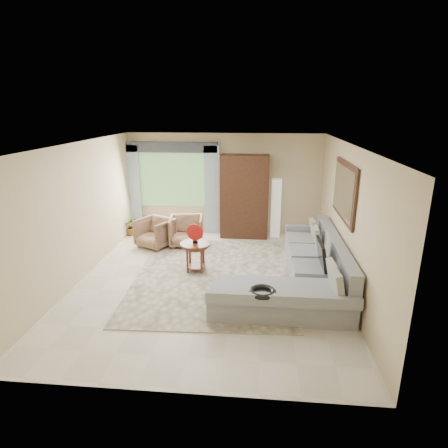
# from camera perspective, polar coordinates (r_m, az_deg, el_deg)

# --- Properties ---
(ground) EXTENTS (6.00, 6.00, 0.00)m
(ground) POSITION_cam_1_polar(r_m,az_deg,el_deg) (7.34, -2.22, -8.61)
(ground) COLOR silver
(ground) RESTS_ON ground
(area_rug) EXTENTS (3.17, 4.12, 0.02)m
(area_rug) POSITION_cam_1_polar(r_m,az_deg,el_deg) (7.54, -1.73, -7.79)
(area_rug) COLOR beige
(area_rug) RESTS_ON ground
(sectional_sofa) EXTENTS (2.30, 3.46, 0.90)m
(sectional_sofa) POSITION_cam_1_polar(r_m,az_deg,el_deg) (7.06, 12.18, -7.58)
(sectional_sofa) COLOR gray
(sectional_sofa) RESTS_ON ground
(tv_screen) EXTENTS (0.14, 0.74, 0.48)m
(tv_screen) POSITION_cam_1_polar(r_m,az_deg,el_deg) (6.88, 14.67, -4.48)
(tv_screen) COLOR black
(tv_screen) RESTS_ON sectional_sofa
(garden_hose) EXTENTS (0.43, 0.43, 0.09)m
(garden_hose) POSITION_cam_1_polar(r_m,az_deg,el_deg) (5.78, 5.86, -10.27)
(garden_hose) COLOR black
(garden_hose) RESTS_ON sectional_sofa
(coffee_table) EXTENTS (0.61, 0.61, 0.61)m
(coffee_table) POSITION_cam_1_polar(r_m,az_deg,el_deg) (7.63, -4.35, -4.97)
(coffee_table) COLOR #492013
(coffee_table) RESTS_ON ground
(red_disc) EXTENTS (0.34, 0.07, 0.34)m
(red_disc) POSITION_cam_1_polar(r_m,az_deg,el_deg) (7.45, -4.44, -1.26)
(red_disc) COLOR #B31411
(red_disc) RESTS_ON coffee_table
(armchair_left) EXTENTS (1.01, 1.02, 0.70)m
(armchair_left) POSITION_cam_1_polar(r_m,az_deg,el_deg) (9.09, -10.46, -1.32)
(armchair_left) COLOR #806246
(armchair_left) RESTS_ON ground
(armchair_right) EXTENTS (0.86, 0.88, 0.72)m
(armchair_right) POSITION_cam_1_polar(r_m,az_deg,el_deg) (9.06, -5.78, -1.09)
(armchair_right) COLOR #87614A
(armchair_right) RESTS_ON ground
(potted_plant) EXTENTS (0.47, 0.42, 0.49)m
(potted_plant) POSITION_cam_1_polar(r_m,az_deg,el_deg) (10.08, -13.93, -0.29)
(potted_plant) COLOR #999999
(potted_plant) RESTS_ON ground
(armoire) EXTENTS (1.20, 0.55, 2.10)m
(armoire) POSITION_cam_1_polar(r_m,az_deg,el_deg) (9.52, 3.15, 4.20)
(armoire) COLOR black
(armoire) RESTS_ON ground
(floor_lamp) EXTENTS (0.24, 0.24, 1.50)m
(floor_lamp) POSITION_cam_1_polar(r_m,az_deg,el_deg) (9.65, 7.89, 2.41)
(floor_lamp) COLOR silver
(floor_lamp) RESTS_ON ground
(window) EXTENTS (1.80, 0.04, 1.40)m
(window) POSITION_cam_1_polar(r_m,az_deg,el_deg) (9.94, -7.84, 6.69)
(window) COLOR #669E59
(window) RESTS_ON wall_back
(curtain_left) EXTENTS (0.40, 0.08, 2.30)m
(curtain_left) POSITION_cam_1_polar(r_m,az_deg,el_deg) (10.19, -13.68, 5.19)
(curtain_left) COLOR #9EB7CC
(curtain_left) RESTS_ON ground
(curtain_right) EXTENTS (0.40, 0.08, 2.30)m
(curtain_right) POSITION_cam_1_polar(r_m,az_deg,el_deg) (9.72, -1.83, 5.10)
(curtain_right) COLOR #9EB7CC
(curtain_right) RESTS_ON ground
(valance) EXTENTS (2.40, 0.12, 0.26)m
(valance) POSITION_cam_1_polar(r_m,az_deg,el_deg) (9.75, -8.14, 11.53)
(valance) COLOR #1E232D
(valance) RESTS_ON wall_back
(wall_mirror) EXTENTS (0.05, 1.70, 1.05)m
(wall_mirror) POSITION_cam_1_polar(r_m,az_deg,el_deg) (7.21, 17.85, 4.82)
(wall_mirror) COLOR black
(wall_mirror) RESTS_ON wall_right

